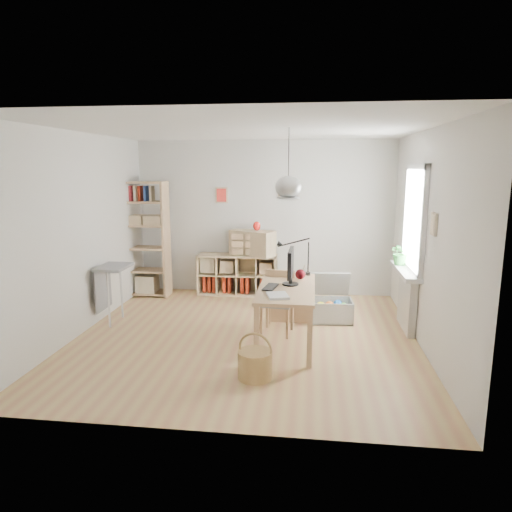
# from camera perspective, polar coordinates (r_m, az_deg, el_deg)

# --- Properties ---
(ground) EXTENTS (4.50, 4.50, 0.00)m
(ground) POSITION_cam_1_polar(r_m,az_deg,el_deg) (6.21, -1.27, -10.06)
(ground) COLOR tan
(ground) RESTS_ON ground
(room_shell) EXTENTS (4.50, 4.50, 4.50)m
(room_shell) POSITION_cam_1_polar(r_m,az_deg,el_deg) (5.60, 4.06, 8.60)
(room_shell) COLOR white
(room_shell) RESTS_ON ground
(window_unit) EXTENTS (0.07, 1.16, 1.46)m
(window_unit) POSITION_cam_1_polar(r_m,az_deg,el_deg) (6.52, 19.28, 4.38)
(window_unit) COLOR white
(window_unit) RESTS_ON ground
(radiator) EXTENTS (0.10, 0.80, 0.80)m
(radiator) POSITION_cam_1_polar(r_m,az_deg,el_deg) (6.73, 18.36, -5.37)
(radiator) COLOR silver
(radiator) RESTS_ON ground
(windowsill) EXTENTS (0.22, 1.20, 0.06)m
(windowsill) POSITION_cam_1_polar(r_m,az_deg,el_deg) (6.62, 18.16, -1.79)
(windowsill) COLOR white
(windowsill) RESTS_ON radiator
(desk) EXTENTS (0.70, 1.50, 0.75)m
(desk) POSITION_cam_1_polar(r_m,az_deg,el_deg) (5.81, 3.88, -4.76)
(desk) COLOR tan
(desk) RESTS_ON ground
(cube_shelf) EXTENTS (1.40, 0.38, 0.72)m
(cube_shelf) POSITION_cam_1_polar(r_m,az_deg,el_deg) (8.16, -2.46, -2.70)
(cube_shelf) COLOR tan
(cube_shelf) RESTS_ON ground
(tall_bookshelf) EXTENTS (0.80, 0.38, 2.00)m
(tall_bookshelf) POSITION_cam_1_polar(r_m,az_deg,el_deg) (8.15, -13.76, 2.63)
(tall_bookshelf) COLOR tan
(tall_bookshelf) RESTS_ON ground
(side_table) EXTENTS (0.40, 0.55, 0.85)m
(side_table) POSITION_cam_1_polar(r_m,az_deg,el_deg) (6.91, -17.84, -2.61)
(side_table) COLOR gray
(side_table) RESTS_ON ground
(chair) EXTENTS (0.46, 0.46, 0.85)m
(chair) POSITION_cam_1_polar(r_m,az_deg,el_deg) (6.25, 2.76, -5.28)
(chair) COLOR gray
(chair) RESTS_ON ground
(wicker_basket) EXTENTS (0.37, 0.37, 0.52)m
(wicker_basket) POSITION_cam_1_polar(r_m,az_deg,el_deg) (5.03, -0.11, -13.27)
(wicker_basket) COLOR #A7834B
(wicker_basket) RESTS_ON ground
(storage_chest) EXTENTS (0.66, 0.74, 0.66)m
(storage_chest) POSITION_cam_1_polar(r_m,az_deg,el_deg) (6.90, 9.33, -6.13)
(storage_chest) COLOR beige
(storage_chest) RESTS_ON ground
(monitor) EXTENTS (0.21, 0.53, 0.46)m
(monitor) POSITION_cam_1_polar(r_m,az_deg,el_deg) (5.84, 4.35, -1.14)
(monitor) COLOR black
(monitor) RESTS_ON desk
(keyboard) EXTENTS (0.19, 0.38, 0.02)m
(keyboard) POSITION_cam_1_polar(r_m,az_deg,el_deg) (5.74, 1.81, -3.89)
(keyboard) COLOR black
(keyboard) RESTS_ON desk
(task_lamp) EXTENTS (0.47, 0.17, 0.50)m
(task_lamp) POSITION_cam_1_polar(r_m,az_deg,el_deg) (6.30, 4.48, 0.54)
(task_lamp) COLOR black
(task_lamp) RESTS_ON desk
(yarn_ball) EXTENTS (0.14, 0.14, 0.14)m
(yarn_ball) POSITION_cam_1_polar(r_m,az_deg,el_deg) (6.18, 5.55, -2.29)
(yarn_ball) COLOR #4C0A10
(yarn_ball) RESTS_ON desk
(paper_tray) EXTENTS (0.30, 0.34, 0.03)m
(paper_tray) POSITION_cam_1_polar(r_m,az_deg,el_deg) (5.35, 2.73, -4.96)
(paper_tray) COLOR white
(paper_tray) RESTS_ON desk
(drawer_chest) EXTENTS (0.84, 0.64, 0.44)m
(drawer_chest) POSITION_cam_1_polar(r_m,az_deg,el_deg) (7.95, -0.45, 1.65)
(drawer_chest) COLOR tan
(drawer_chest) RESTS_ON cube_shelf
(red_vase) EXTENTS (0.13, 0.13, 0.16)m
(red_vase) POSITION_cam_1_polar(r_m,az_deg,el_deg) (7.90, 0.10, 3.76)
(red_vase) COLOR #A9120E
(red_vase) RESTS_ON drawer_chest
(potted_plant) EXTENTS (0.37, 0.34, 0.35)m
(potted_plant) POSITION_cam_1_polar(r_m,az_deg,el_deg) (6.83, 17.67, 0.40)
(potted_plant) COLOR #2B732E
(potted_plant) RESTS_ON windowsill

